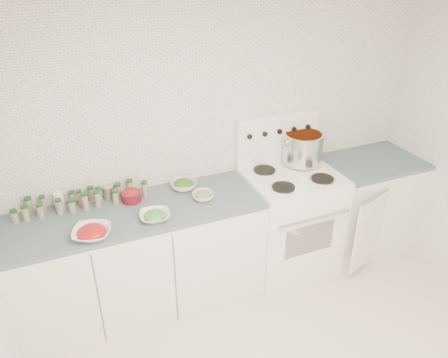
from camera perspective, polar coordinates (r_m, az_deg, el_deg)
room_walls at (r=2.26m, az=15.00°, el=-0.46°), size 3.54×3.04×2.52m
counter_left at (r=3.50m, az=-10.70°, el=-10.30°), size 1.85×0.62×0.90m
stove at (r=3.87m, az=8.42°, el=-5.13°), size 0.76×0.70×1.36m
counter_right at (r=4.33m, az=17.80°, el=-3.11°), size 0.89×0.75×0.90m
stock_pot at (r=3.79m, az=10.25°, el=4.17°), size 0.36×0.34×0.26m
bowl_tomato at (r=3.02m, az=-16.88°, el=-6.69°), size 0.32×0.32×0.08m
bowl_snowpea at (r=3.11m, az=-9.02°, el=-4.76°), size 0.24×0.24×0.07m
bowl_broccoli at (r=3.45m, az=-5.28°, el=-0.72°), size 0.27×0.27×0.08m
bowl_zucchini at (r=3.31m, az=-2.75°, el=-2.17°), size 0.20×0.20×0.07m
bowl_pepper at (r=3.35m, az=-12.00°, el=-2.16°), size 0.15×0.15×0.09m
salt_canister at (r=3.38m, az=-20.73°, el=-2.69°), size 0.08×0.08×0.14m
tin_can at (r=3.42m, az=-14.83°, el=-1.69°), size 0.09×0.09×0.10m
spice_cluster at (r=3.36m, az=-18.43°, el=-2.65°), size 0.96×0.16×0.14m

